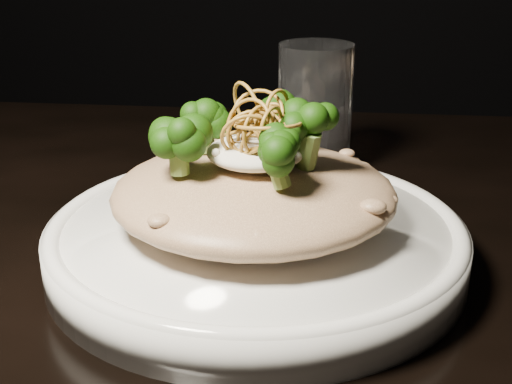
{
  "coord_description": "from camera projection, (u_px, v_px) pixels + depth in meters",
  "views": [
    {
      "loc": [
        -0.02,
        -0.48,
        0.99
      ],
      "look_at": [
        -0.07,
        -0.02,
        0.81
      ],
      "focal_mm": 50.0,
      "sensor_mm": 36.0,
      "label": 1
    }
  ],
  "objects": [
    {
      "name": "risotto",
      "position": [
        254.0,
        193.0,
        0.5
      ],
      "size": [
        0.2,
        0.2,
        0.04
      ],
      "primitive_type": "ellipsoid",
      "color": "brown",
      "rests_on": "plate"
    },
    {
      "name": "table",
      "position": [
        348.0,
        348.0,
        0.56
      ],
      "size": [
        1.1,
        0.8,
        0.75
      ],
      "color": "black",
      "rests_on": "ground"
    },
    {
      "name": "cheese",
      "position": [
        255.0,
        152.0,
        0.48
      ],
      "size": [
        0.07,
        0.07,
        0.02
      ],
      "primitive_type": "ellipsoid",
      "color": "white",
      "rests_on": "risotto"
    },
    {
      "name": "drinking_glass",
      "position": [
        315.0,
        110.0,
        0.67
      ],
      "size": [
        0.07,
        0.07,
        0.12
      ],
      "primitive_type": "cylinder",
      "rotation": [
        0.0,
        0.0,
        0.07
      ],
      "color": "silver",
      "rests_on": "table"
    },
    {
      "name": "shallots",
      "position": [
        264.0,
        112.0,
        0.47
      ],
      "size": [
        0.06,
        0.06,
        0.04
      ],
      "primitive_type": null,
      "color": "brown",
      "rests_on": "cheese"
    },
    {
      "name": "broccoli",
      "position": [
        249.0,
        128.0,
        0.48
      ],
      "size": [
        0.15,
        0.15,
        0.05
      ],
      "primitive_type": null,
      "color": "black",
      "rests_on": "risotto"
    },
    {
      "name": "plate",
      "position": [
        256.0,
        244.0,
        0.51
      ],
      "size": [
        0.3,
        0.3,
        0.03
      ],
      "primitive_type": "cylinder",
      "color": "white",
      "rests_on": "table"
    }
  ]
}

